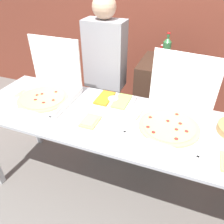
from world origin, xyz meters
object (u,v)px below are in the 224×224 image
at_px(pizza_box_near_right, 46,90).
at_px(person_guest_plaid, 105,78).
at_px(paper_plate_front_right, 90,122).
at_px(soda_can_silver, 174,57).
at_px(soda_bottle, 167,48).
at_px(veggie_tray, 113,101).
at_px(pizza_box_far_right, 173,115).
at_px(soda_can_colored, 163,51).

bearing_deg(pizza_box_near_right, person_guest_plaid, 60.61).
bearing_deg(paper_plate_front_right, soda_can_silver, 65.49).
bearing_deg(soda_can_silver, soda_bottle, 143.17).
relative_size(soda_bottle, soda_can_silver, 2.24).
relative_size(soda_can_silver, person_guest_plaid, 0.07).
bearing_deg(veggie_tray, pizza_box_far_right, -13.81).
distance_m(pizza_box_near_right, soda_bottle, 1.26).
distance_m(soda_bottle, person_guest_plaid, 0.70).
relative_size(soda_can_silver, soda_can_colored, 1.00).
distance_m(pizza_box_near_right, pizza_box_far_right, 1.10).
bearing_deg(pizza_box_far_right, veggie_tray, 173.93).
xyz_separation_m(pizza_box_far_right, soda_can_silver, (-0.12, 0.81, 0.15)).
height_order(pizza_box_far_right, veggie_tray, pizza_box_far_right).
relative_size(paper_plate_front_right, soda_can_silver, 1.98).
xyz_separation_m(pizza_box_near_right, veggie_tray, (0.58, 0.12, -0.06)).
bearing_deg(person_guest_plaid, veggie_tray, 119.48).
bearing_deg(paper_plate_front_right, soda_bottle, 71.13).
bearing_deg(pizza_box_near_right, paper_plate_front_right, -20.91).
xyz_separation_m(paper_plate_front_right, person_guest_plaid, (-0.19, 0.78, -0.01)).
bearing_deg(paper_plate_front_right, soda_can_colored, 74.46).
relative_size(veggie_tray, soda_can_silver, 2.80).
bearing_deg(soda_can_colored, paper_plate_front_right, -105.54).
distance_m(veggie_tray, soda_bottle, 0.85).
bearing_deg(veggie_tray, soda_can_colored, 72.79).
relative_size(pizza_box_near_right, paper_plate_front_right, 2.11).
bearing_deg(soda_can_silver, person_guest_plaid, -160.67).
height_order(pizza_box_near_right, person_guest_plaid, person_guest_plaid).
xyz_separation_m(pizza_box_near_right, soda_can_colored, (0.84, 0.95, 0.15)).
distance_m(pizza_box_near_right, veggie_tray, 0.60).
distance_m(soda_can_silver, soda_can_colored, 0.21).
height_order(pizza_box_far_right, paper_plate_front_right, pizza_box_far_right).
bearing_deg(soda_bottle, pizza_box_far_right, -76.37).
distance_m(soda_bottle, soda_can_silver, 0.13).
bearing_deg(veggie_tray, person_guest_plaid, 119.48).
relative_size(pizza_box_near_right, person_guest_plaid, 0.31).
bearing_deg(soda_bottle, paper_plate_front_right, -108.87).
bearing_deg(person_guest_plaid, soda_bottle, -152.05).
bearing_deg(soda_can_silver, soda_can_colored, 131.37).
bearing_deg(paper_plate_front_right, person_guest_plaid, 103.88).
relative_size(soda_can_colored, person_guest_plaid, 0.07).
distance_m(soda_can_colored, person_guest_plaid, 0.68).
xyz_separation_m(pizza_box_far_right, person_guest_plaid, (-0.77, 0.58, -0.09)).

